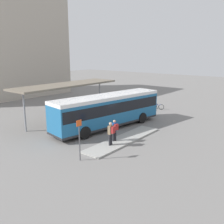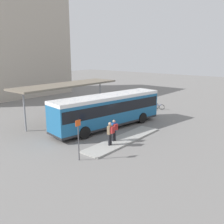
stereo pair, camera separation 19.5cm
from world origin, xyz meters
The scene contains 10 objects.
ground_plane centered at (0.00, 0.00, 0.00)m, with size 120.00×120.00×0.00m, color slate.
curb_island centered at (-1.96, -3.32, 0.06)m, with size 8.37×1.80×0.12m.
city_bus centered at (0.01, 0.00, 1.85)m, with size 11.93×4.26×3.17m.
pedestrian_waiting centered at (-2.81, -3.01, 1.12)m, with size 0.46×0.51×1.74m.
pedestrian_companion centered at (-3.73, -3.37, 1.16)m, with size 0.46×0.49×1.81m.
bicycle_blue centered at (10.06, 0.12, 0.35)m, with size 0.48×1.61×0.70m.
bicycle_white centered at (10.06, 0.97, 0.38)m, with size 0.48×1.78×0.77m.
station_shelter centered at (-0.55, 5.13, 3.74)m, with size 12.06×3.29×3.88m.
platform_sign centered at (-7.00, -3.33, 1.56)m, with size 0.44×0.08×2.80m.
station_building centered at (3.82, 25.03, 7.94)m, with size 18.34×10.73×15.89m.
Camera 2 is at (-17.67, -14.91, 7.08)m, focal length 40.00 mm.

